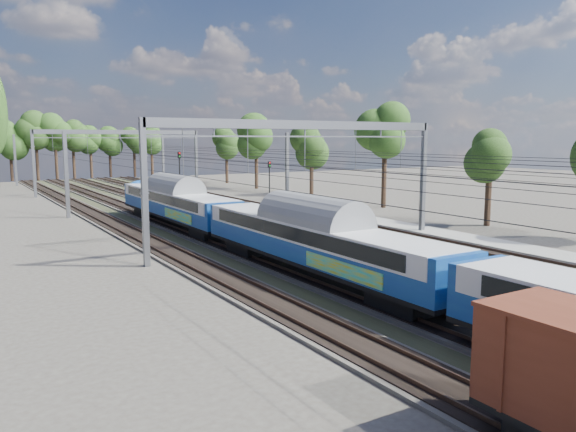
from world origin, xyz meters
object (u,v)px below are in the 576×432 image
emu_train (318,233)px  signal_far (269,180)px  signal_near (180,171)px  worker (173,193)px

emu_train → signal_far: signal_far is taller
signal_near → signal_far: size_ratio=1.17×
worker → signal_near: size_ratio=0.27×
worker → signal_near: signal_near is taller
emu_train → worker: 45.35m
signal_near → emu_train: bearing=-76.0°
worker → signal_far: size_ratio=0.32×
emu_train → signal_far: size_ratio=12.23×
signal_near → signal_far: 12.09m
signal_near → signal_far: signal_near is taller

